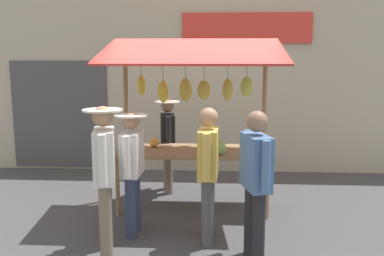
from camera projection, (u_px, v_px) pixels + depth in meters
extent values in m
plane|color=#424244|center=(193.00, 207.00, 6.30)|extent=(40.00, 40.00, 0.00)
cube|color=#B2A893|center=(199.00, 84.00, 8.19)|extent=(9.00, 0.25, 3.40)
cube|color=red|center=(247.00, 28.00, 7.83)|extent=(2.40, 0.06, 0.56)
cube|color=#47474C|center=(60.00, 115.00, 8.31)|extent=(1.90, 0.04, 2.10)
cube|color=olive|center=(193.00, 151.00, 6.16)|extent=(2.20, 0.90, 0.05)
cylinder|color=olive|center=(118.00, 187.00, 5.91)|extent=(0.06, 0.06, 0.83)
cylinder|color=olive|center=(267.00, 190.00, 5.79)|extent=(0.06, 0.06, 0.83)
cylinder|color=olive|center=(129.00, 172.00, 6.68)|extent=(0.06, 0.06, 0.83)
cylinder|color=olive|center=(261.00, 174.00, 6.56)|extent=(0.06, 0.06, 0.83)
cylinder|color=olive|center=(127.00, 125.00, 6.56)|extent=(0.07, 0.07, 2.35)
cylinder|color=olive|center=(264.00, 126.00, 6.45)|extent=(0.07, 0.07, 2.35)
cylinder|color=olive|center=(195.00, 61.00, 6.34)|extent=(2.12, 0.06, 0.06)
cube|color=#B72D28|center=(193.00, 51.00, 5.78)|extent=(2.50, 1.46, 0.39)
cylinder|color=brown|center=(247.00, 69.00, 6.28)|extent=(0.01, 0.01, 0.22)
ellipsoid|color=#B2CC4C|center=(246.00, 86.00, 6.32)|extent=(0.21, 0.18, 0.30)
cylinder|color=brown|center=(228.00, 70.00, 6.33)|extent=(0.01, 0.01, 0.25)
ellipsoid|color=gold|center=(228.00, 90.00, 6.37)|extent=(0.17, 0.15, 0.34)
cylinder|color=brown|center=(204.00, 71.00, 6.34)|extent=(0.01, 0.01, 0.28)
ellipsoid|color=gold|center=(204.00, 90.00, 6.39)|extent=(0.27, 0.25, 0.30)
cylinder|color=brown|center=(185.00, 70.00, 6.37)|extent=(0.01, 0.01, 0.25)
ellipsoid|color=gold|center=(186.00, 90.00, 6.42)|extent=(0.21, 0.17, 0.36)
cylinder|color=brown|center=(163.00, 71.00, 6.34)|extent=(0.01, 0.01, 0.29)
ellipsoid|color=yellow|center=(163.00, 92.00, 6.39)|extent=(0.24, 0.24, 0.34)
cylinder|color=brown|center=(141.00, 68.00, 6.40)|extent=(0.01, 0.01, 0.20)
ellipsoid|color=yellow|center=(141.00, 85.00, 6.44)|extent=(0.17, 0.19, 0.32)
ellipsoid|color=gold|center=(135.00, 142.00, 6.49)|extent=(0.21, 0.18, 0.10)
ellipsoid|color=orange|center=(154.00, 142.00, 6.33)|extent=(0.16, 0.23, 0.14)
sphere|color=#729E4C|center=(219.00, 148.00, 5.82)|extent=(0.20, 0.20, 0.20)
cylinder|color=#726656|center=(168.00, 167.00, 7.13)|extent=(0.14, 0.14, 0.76)
cylinder|color=#726656|center=(168.00, 171.00, 6.88)|extent=(0.14, 0.14, 0.76)
cube|color=black|center=(168.00, 130.00, 6.90)|extent=(0.29, 0.49, 0.54)
cylinder|color=black|center=(167.00, 126.00, 7.18)|extent=(0.09, 0.09, 0.50)
cylinder|color=black|center=(168.00, 132.00, 6.61)|extent=(0.09, 0.09, 0.50)
sphere|color=#8C664C|center=(167.00, 106.00, 6.83)|extent=(0.21, 0.21, 0.21)
cylinder|color=beige|center=(167.00, 102.00, 6.82)|extent=(0.40, 0.40, 0.02)
cylinder|color=#726656|center=(106.00, 222.00, 4.65)|extent=(0.14, 0.14, 0.84)
cylinder|color=#726656|center=(107.00, 213.00, 4.92)|extent=(0.14, 0.14, 0.84)
cube|color=silver|center=(104.00, 156.00, 4.67)|extent=(0.32, 0.54, 0.59)
cylinder|color=silver|center=(102.00, 161.00, 4.36)|extent=(0.09, 0.09, 0.54)
cylinder|color=silver|center=(105.00, 148.00, 4.97)|extent=(0.09, 0.09, 0.54)
sphere|color=#A87A5B|center=(103.00, 116.00, 4.60)|extent=(0.23, 0.23, 0.23)
cylinder|color=beige|center=(102.00, 110.00, 4.59)|extent=(0.44, 0.44, 0.02)
cylinder|color=#232328|center=(258.00, 229.00, 4.47)|extent=(0.14, 0.14, 0.82)
cylinder|color=#232328|center=(250.00, 220.00, 4.73)|extent=(0.14, 0.14, 0.82)
cube|color=#476B9E|center=(256.00, 162.00, 4.49)|extent=(0.33, 0.53, 0.58)
cylinder|color=#476B9E|center=(266.00, 167.00, 4.18)|extent=(0.09, 0.09, 0.53)
cylinder|color=#476B9E|center=(247.00, 153.00, 4.78)|extent=(0.09, 0.09, 0.53)
sphere|color=#8C664C|center=(257.00, 122.00, 4.41)|extent=(0.23, 0.23, 0.23)
cylinder|color=#4C4C51|center=(207.00, 213.00, 4.95)|extent=(0.14, 0.14, 0.81)
cylinder|color=#4C4C51|center=(209.00, 205.00, 5.21)|extent=(0.14, 0.14, 0.81)
cube|color=gold|center=(208.00, 153.00, 4.96)|extent=(0.25, 0.50, 0.57)
cylinder|color=gold|center=(206.00, 157.00, 4.66)|extent=(0.09, 0.09, 0.53)
cylinder|color=gold|center=(210.00, 146.00, 5.26)|extent=(0.09, 0.09, 0.53)
sphere|color=#A87A5B|center=(209.00, 117.00, 4.89)|extent=(0.22, 0.22, 0.22)
cylinder|color=navy|center=(131.00, 208.00, 5.18)|extent=(0.14, 0.14, 0.77)
cylinder|color=navy|center=(135.00, 201.00, 5.43)|extent=(0.14, 0.14, 0.77)
cube|color=silver|center=(132.00, 153.00, 5.20)|extent=(0.23, 0.47, 0.54)
cylinder|color=silver|center=(126.00, 157.00, 4.91)|extent=(0.09, 0.09, 0.50)
cylinder|color=silver|center=(137.00, 147.00, 5.48)|extent=(0.09, 0.09, 0.50)
sphere|color=#A87A5B|center=(131.00, 121.00, 5.13)|extent=(0.21, 0.21, 0.21)
cylinder|color=beige|center=(131.00, 116.00, 5.12)|extent=(0.40, 0.40, 0.02)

